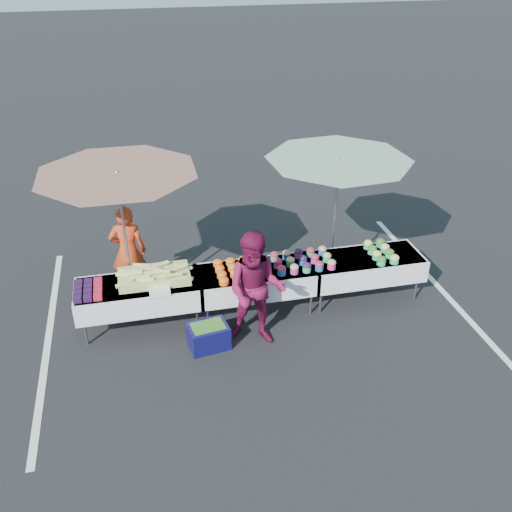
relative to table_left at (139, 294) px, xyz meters
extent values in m
plane|color=black|center=(1.80, 0.00, -0.58)|extent=(80.00, 80.00, 0.00)
cube|color=silver|center=(-1.40, 0.00, -0.58)|extent=(0.10, 5.00, 0.00)
cube|color=silver|center=(5.00, 0.00, -0.58)|extent=(0.10, 5.00, 0.00)
cube|color=white|center=(0.00, 0.00, 0.15)|extent=(1.80, 0.75, 0.04)
cube|color=white|center=(0.00, 0.00, -0.01)|extent=(1.86, 0.81, 0.36)
cylinder|color=slate|center=(-0.82, -0.29, -0.39)|extent=(0.04, 0.04, 0.39)
cylinder|color=slate|center=(-0.82, 0.29, -0.39)|extent=(0.04, 0.04, 0.39)
cylinder|color=slate|center=(0.82, -0.29, -0.39)|extent=(0.04, 0.04, 0.39)
cylinder|color=slate|center=(0.82, 0.29, -0.39)|extent=(0.04, 0.04, 0.39)
cube|color=white|center=(1.80, 0.00, 0.15)|extent=(1.80, 0.75, 0.04)
cube|color=white|center=(1.80, 0.00, -0.01)|extent=(1.86, 0.81, 0.36)
cylinder|color=slate|center=(0.98, -0.29, -0.39)|extent=(0.04, 0.04, 0.39)
cylinder|color=slate|center=(0.98, 0.29, -0.39)|extent=(0.04, 0.04, 0.39)
cylinder|color=slate|center=(2.62, -0.29, -0.39)|extent=(0.04, 0.04, 0.39)
cylinder|color=slate|center=(2.62, 0.29, -0.39)|extent=(0.04, 0.04, 0.39)
cube|color=white|center=(3.60, 0.00, 0.15)|extent=(1.80, 0.75, 0.04)
cube|color=white|center=(3.60, 0.00, -0.01)|extent=(1.86, 0.81, 0.36)
cylinder|color=slate|center=(2.78, -0.29, -0.39)|extent=(0.04, 0.04, 0.39)
cylinder|color=slate|center=(2.78, 0.29, -0.39)|extent=(0.04, 0.04, 0.39)
cylinder|color=slate|center=(4.42, -0.29, -0.39)|extent=(0.04, 0.04, 0.39)
cylinder|color=slate|center=(4.42, 0.29, -0.39)|extent=(0.04, 0.04, 0.39)
cube|color=black|center=(-0.85, -0.27, 0.21)|extent=(0.12, 0.12, 0.08)
cube|color=black|center=(-0.85, -0.13, 0.21)|extent=(0.12, 0.12, 0.08)
cube|color=black|center=(-0.85, 0.01, 0.21)|extent=(0.12, 0.12, 0.08)
cube|color=black|center=(-0.85, 0.15, 0.21)|extent=(0.12, 0.12, 0.08)
cube|color=black|center=(-0.71, -0.27, 0.21)|extent=(0.12, 0.12, 0.08)
cube|color=black|center=(-0.71, -0.13, 0.21)|extent=(0.12, 0.12, 0.08)
cube|color=black|center=(-0.71, 0.01, 0.21)|extent=(0.12, 0.12, 0.08)
cube|color=black|center=(-0.71, 0.15, 0.21)|extent=(0.12, 0.12, 0.08)
cube|color=#A31129|center=(-0.57, -0.27, 0.21)|extent=(0.12, 0.12, 0.08)
cube|color=#A31129|center=(-0.57, -0.13, 0.21)|extent=(0.12, 0.12, 0.08)
cube|color=#A31129|center=(-0.57, 0.01, 0.21)|extent=(0.12, 0.12, 0.08)
cube|color=#A31129|center=(-0.57, 0.15, 0.21)|extent=(0.12, 0.12, 0.08)
cube|color=#C9CF6A|center=(0.25, 0.05, 0.24)|extent=(1.05, 0.55, 0.14)
cylinder|color=#C9CF6A|center=(0.55, 0.20, 0.27)|extent=(0.27, 0.09, 0.10)
cylinder|color=#C9CF6A|center=(-0.13, 0.10, 0.34)|extent=(0.27, 0.14, 0.07)
cylinder|color=#C9CF6A|center=(0.36, -0.06, 0.38)|extent=(0.27, 0.14, 0.09)
cylinder|color=#C9CF6A|center=(-0.17, 0.08, 0.28)|extent=(0.27, 0.15, 0.10)
cylinder|color=#C9CF6A|center=(0.07, -0.01, 0.33)|extent=(0.27, 0.15, 0.08)
cylinder|color=#C9CF6A|center=(0.21, 0.09, 0.36)|extent=(0.27, 0.10, 0.10)
cylinder|color=#C9CF6A|center=(0.21, -0.03, 0.36)|extent=(0.27, 0.07, 0.08)
cylinder|color=#C9CF6A|center=(0.12, -0.13, 0.31)|extent=(0.27, 0.14, 0.09)
cylinder|color=#C9CF6A|center=(0.09, 0.25, 0.34)|extent=(0.27, 0.12, 0.08)
cylinder|color=#C9CF6A|center=(0.71, 0.14, 0.29)|extent=(0.27, 0.16, 0.08)
cylinder|color=#C9CF6A|center=(-0.06, 0.01, 0.34)|extent=(0.27, 0.11, 0.07)
cylinder|color=#C9CF6A|center=(0.16, -0.18, 0.27)|extent=(0.27, 0.10, 0.07)
cylinder|color=#C9CF6A|center=(0.36, 0.19, 0.35)|extent=(0.27, 0.12, 0.08)
cylinder|color=#C9CF6A|center=(-0.18, -0.17, 0.31)|extent=(0.27, 0.15, 0.08)
cylinder|color=#C9CF6A|center=(-0.09, 0.09, 0.36)|extent=(0.27, 0.10, 0.08)
cylinder|color=#C9CF6A|center=(0.46, 0.00, 0.32)|extent=(0.27, 0.16, 0.10)
cylinder|color=#C9CF6A|center=(-0.03, -0.02, 0.38)|extent=(0.27, 0.12, 0.09)
cylinder|color=#C9CF6A|center=(0.52, -0.18, 0.37)|extent=(0.27, 0.09, 0.07)
cylinder|color=#C9CF6A|center=(0.58, -0.15, 0.30)|extent=(0.27, 0.10, 0.09)
cylinder|color=#C9CF6A|center=(0.50, -0.09, 0.28)|extent=(0.27, 0.12, 0.09)
cylinder|color=#C9CF6A|center=(0.35, 0.28, 0.27)|extent=(0.27, 0.10, 0.08)
cylinder|color=#C9CF6A|center=(0.63, 0.03, 0.34)|extent=(0.27, 0.14, 0.10)
cylinder|color=#C9CF6A|center=(0.56, 0.25, 0.27)|extent=(0.27, 0.12, 0.07)
cylinder|color=#C9CF6A|center=(0.50, 0.23, 0.27)|extent=(0.27, 0.07, 0.10)
cylinder|color=#C9CF6A|center=(0.67, -0.19, 0.27)|extent=(0.27, 0.09, 0.10)
cube|color=white|center=(0.30, -0.30, 0.19)|extent=(0.30, 0.25, 0.05)
cylinder|color=#F1511A|center=(1.25, -0.28, 0.19)|extent=(0.15, 0.15, 0.05)
ellipsoid|color=#E14A0C|center=(1.25, -0.28, 0.23)|extent=(0.15, 0.15, 0.08)
cylinder|color=#F1511A|center=(1.25, -0.10, 0.19)|extent=(0.15, 0.15, 0.05)
ellipsoid|color=#E14A0C|center=(1.25, -0.10, 0.23)|extent=(0.15, 0.15, 0.08)
cylinder|color=#F1511A|center=(1.25, 0.08, 0.19)|extent=(0.15, 0.15, 0.05)
ellipsoid|color=#E14A0C|center=(1.25, 0.08, 0.23)|extent=(0.15, 0.15, 0.08)
cylinder|color=#F1511A|center=(1.25, 0.26, 0.19)|extent=(0.15, 0.15, 0.05)
ellipsoid|color=#E14A0C|center=(1.25, 0.26, 0.23)|extent=(0.15, 0.15, 0.08)
cylinder|color=#F1511A|center=(1.45, -0.28, 0.19)|extent=(0.15, 0.15, 0.05)
ellipsoid|color=#E14A0C|center=(1.45, -0.28, 0.23)|extent=(0.15, 0.15, 0.08)
cylinder|color=#F1511A|center=(1.45, -0.10, 0.19)|extent=(0.15, 0.15, 0.05)
ellipsoid|color=#E14A0C|center=(1.45, -0.10, 0.23)|extent=(0.15, 0.15, 0.08)
cylinder|color=#F1511A|center=(1.45, 0.08, 0.19)|extent=(0.15, 0.15, 0.05)
ellipsoid|color=#E14A0C|center=(1.45, 0.08, 0.23)|extent=(0.15, 0.15, 0.08)
cylinder|color=#F1511A|center=(1.45, 0.26, 0.19)|extent=(0.15, 0.15, 0.05)
ellipsoid|color=#E14A0C|center=(1.45, 0.26, 0.23)|extent=(0.15, 0.15, 0.08)
cylinder|color=#F1511A|center=(1.65, -0.28, 0.19)|extent=(0.15, 0.15, 0.05)
ellipsoid|color=#E14A0C|center=(1.65, -0.28, 0.23)|extent=(0.15, 0.15, 0.08)
cylinder|color=#F1511A|center=(1.65, -0.10, 0.19)|extent=(0.15, 0.15, 0.05)
ellipsoid|color=#E14A0C|center=(1.65, -0.10, 0.23)|extent=(0.15, 0.15, 0.08)
cylinder|color=#F1511A|center=(1.65, 0.08, 0.19)|extent=(0.15, 0.15, 0.05)
ellipsoid|color=#E14A0C|center=(1.65, 0.08, 0.23)|extent=(0.15, 0.15, 0.08)
cylinder|color=#F1511A|center=(1.65, 0.26, 0.19)|extent=(0.15, 0.15, 0.05)
ellipsoid|color=#E14A0C|center=(1.65, 0.26, 0.23)|extent=(0.15, 0.15, 0.08)
cylinder|color=#2259A0|center=(2.15, -0.22, 0.22)|extent=(0.13, 0.13, 0.10)
ellipsoid|color=maroon|center=(2.15, -0.22, 0.28)|extent=(0.14, 0.14, 0.10)
cylinder|color=#C92B8E|center=(2.15, 0.00, 0.22)|extent=(0.13, 0.13, 0.10)
ellipsoid|color=maroon|center=(2.15, 0.00, 0.28)|extent=(0.14, 0.14, 0.10)
cylinder|color=#2BAE69|center=(2.15, 0.22, 0.22)|extent=(0.13, 0.13, 0.10)
ellipsoid|color=maroon|center=(2.15, 0.22, 0.28)|extent=(0.14, 0.14, 0.10)
cylinder|color=#C92B8E|center=(2.35, -0.22, 0.22)|extent=(0.13, 0.13, 0.10)
ellipsoid|color=tan|center=(2.35, -0.22, 0.28)|extent=(0.14, 0.14, 0.10)
cylinder|color=#2BAE69|center=(2.35, 0.00, 0.22)|extent=(0.13, 0.13, 0.10)
ellipsoid|color=tan|center=(2.35, 0.00, 0.28)|extent=(0.14, 0.14, 0.10)
cylinder|color=#2259A0|center=(2.35, 0.22, 0.22)|extent=(0.13, 0.13, 0.10)
ellipsoid|color=tan|center=(2.35, 0.22, 0.28)|extent=(0.14, 0.14, 0.10)
cylinder|color=#2BAE69|center=(2.55, -0.22, 0.22)|extent=(0.13, 0.13, 0.10)
ellipsoid|color=black|center=(2.55, -0.22, 0.28)|extent=(0.14, 0.14, 0.10)
cylinder|color=#2259A0|center=(2.55, 0.00, 0.22)|extent=(0.13, 0.13, 0.10)
ellipsoid|color=black|center=(2.55, 0.00, 0.28)|extent=(0.14, 0.14, 0.10)
cylinder|color=#C92B8E|center=(2.55, 0.22, 0.22)|extent=(0.13, 0.13, 0.10)
ellipsoid|color=black|center=(2.55, 0.22, 0.28)|extent=(0.14, 0.14, 0.10)
cylinder|color=#2259A0|center=(2.75, -0.22, 0.22)|extent=(0.13, 0.13, 0.10)
ellipsoid|color=maroon|center=(2.75, -0.22, 0.28)|extent=(0.14, 0.14, 0.10)
cylinder|color=#C92B8E|center=(2.75, 0.00, 0.22)|extent=(0.13, 0.13, 0.10)
ellipsoid|color=maroon|center=(2.75, 0.00, 0.28)|extent=(0.14, 0.14, 0.10)
cylinder|color=#2BAE69|center=(2.75, 0.22, 0.22)|extent=(0.13, 0.13, 0.10)
ellipsoid|color=maroon|center=(2.75, 0.22, 0.28)|extent=(0.14, 0.14, 0.10)
cylinder|color=#C92B8E|center=(2.95, -0.22, 0.22)|extent=(0.13, 0.13, 0.10)
ellipsoid|color=tan|center=(2.95, -0.22, 0.28)|extent=(0.14, 0.14, 0.10)
cylinder|color=#2BAE69|center=(2.95, 0.00, 0.22)|extent=(0.13, 0.13, 0.10)
ellipsoid|color=tan|center=(2.95, 0.00, 0.28)|extent=(0.14, 0.14, 0.10)
cylinder|color=#2259A0|center=(2.95, 0.22, 0.22)|extent=(0.13, 0.13, 0.10)
ellipsoid|color=tan|center=(2.95, 0.22, 0.28)|extent=(0.14, 0.14, 0.10)
cylinder|color=#2BAE69|center=(3.75, -0.28, 0.21)|extent=(0.14, 0.14, 0.08)
ellipsoid|color=#33641A|center=(3.75, -0.28, 0.26)|extent=(0.14, 0.14, 0.11)
cylinder|color=#2BAE69|center=(3.75, -0.10, 0.21)|extent=(0.14, 0.14, 0.08)
ellipsoid|color=#C7BA59|center=(3.75, -0.10, 0.26)|extent=(0.14, 0.14, 0.11)
cylinder|color=#2BAE69|center=(3.75, 0.08, 0.21)|extent=(0.14, 0.14, 0.08)
ellipsoid|color=#33641A|center=(3.75, 0.08, 0.26)|extent=(0.14, 0.14, 0.11)
cylinder|color=#2BAE69|center=(3.75, 0.26, 0.21)|extent=(0.14, 0.14, 0.08)
ellipsoid|color=#C7BA59|center=(3.75, 0.26, 0.26)|extent=(0.14, 0.14, 0.11)
cylinder|color=#2BAE69|center=(3.97, -0.28, 0.21)|extent=(0.14, 0.14, 0.08)
ellipsoid|color=#C7BA59|center=(3.97, -0.28, 0.26)|extent=(0.14, 0.14, 0.11)
cylinder|color=#2BAE69|center=(3.97, -0.10, 0.21)|extent=(0.14, 0.14, 0.08)
ellipsoid|color=#33641A|center=(3.97, -0.10, 0.26)|extent=(0.14, 0.14, 0.11)
cylinder|color=#2BAE69|center=(3.97, 0.08, 0.21)|extent=(0.14, 0.14, 0.08)
ellipsoid|color=#C7BA59|center=(3.97, 0.08, 0.26)|extent=(0.14, 0.14, 0.11)
cylinder|color=#2BAE69|center=(3.97, 0.26, 0.21)|extent=(0.14, 0.14, 0.08)
ellipsoid|color=#33641A|center=(3.97, 0.26, 0.26)|extent=(0.14, 0.14, 0.11)
imported|color=red|center=(-0.10, 0.95, 0.22)|extent=(0.64, 0.47, 1.60)
imported|color=maroon|center=(1.63, -0.75, 0.31)|extent=(1.04, 0.92, 1.78)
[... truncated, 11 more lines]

